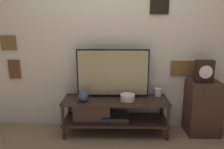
{
  "coord_description": "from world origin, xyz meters",
  "views": [
    {
      "loc": [
        0.0,
        -2.55,
        1.55
      ],
      "look_at": [
        -0.04,
        0.27,
        0.85
      ],
      "focal_mm": 35.0,
      "sensor_mm": 36.0,
      "label": 1
    }
  ],
  "objects": [
    {
      "name": "wall_back",
      "position": [
        0.0,
        0.54,
        1.35
      ],
      "size": [
        6.4,
        0.08,
        2.7
      ],
      "color": "beige",
      "rests_on": "ground_plane"
    },
    {
      "name": "television",
      "position": [
        -0.04,
        0.36,
        0.85
      ],
      "size": [
        0.99,
        0.05,
        0.67
      ],
      "color": "black",
      "rests_on": "media_console"
    },
    {
      "name": "side_table",
      "position": [
        1.22,
        0.3,
        0.37
      ],
      "size": [
        0.44,
        0.38,
        0.74
      ],
      "color": "#382319",
      "rests_on": "ground_plane"
    },
    {
      "name": "mantel_clock",
      "position": [
        1.19,
        0.31,
        0.89
      ],
      "size": [
        0.23,
        0.11,
        0.3
      ],
      "color": "black",
      "rests_on": "side_table"
    },
    {
      "name": "ground_plane",
      "position": [
        0.0,
        0.0,
        0.0
      ],
      "size": [
        12.0,
        12.0,
        0.0
      ],
      "primitive_type": "plane",
      "color": "#846647"
    },
    {
      "name": "vase_round_glass",
      "position": [
        -0.43,
        0.17,
        0.57
      ],
      "size": [
        0.14,
        0.14,
        0.14
      ],
      "color": "#2D4251",
      "rests_on": "media_console"
    },
    {
      "name": "media_console",
      "position": [
        -0.12,
        0.27,
        0.32
      ],
      "size": [
        1.44,
        0.45,
        0.5
      ],
      "color": "black",
      "rests_on": "ground_plane"
    },
    {
      "name": "candle_jar",
      "position": [
        0.6,
        0.42,
        0.56
      ],
      "size": [
        0.1,
        0.1,
        0.11
      ],
      "color": "silver",
      "rests_on": "media_console"
    },
    {
      "name": "vase_wide_bowl",
      "position": [
        0.16,
        0.21,
        0.55
      ],
      "size": [
        0.2,
        0.2,
        0.09
      ],
      "color": "beige",
      "rests_on": "media_console"
    }
  ]
}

